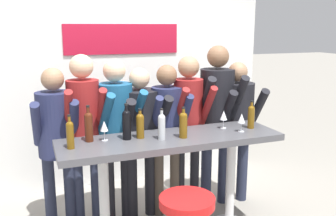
{
  "coord_description": "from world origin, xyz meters",
  "views": [
    {
      "loc": [
        -1.18,
        -3.03,
        1.99
      ],
      "look_at": [
        0.0,
        0.09,
        1.26
      ],
      "focal_mm": 40.0,
      "sensor_mm": 36.0,
      "label": 1
    }
  ],
  "objects_px": {
    "person_far_left": "(56,133)",
    "wine_glass_1": "(242,119)",
    "person_right": "(188,116)",
    "wine_bottle_1": "(251,116)",
    "wine_bottle_2": "(70,133)",
    "person_center_right": "(167,124)",
    "person_far_right": "(217,108)",
    "person_center_left": "(116,124)",
    "wine_bottle_4": "(127,123)",
    "wine_bottle_6": "(162,125)",
    "wine_bottle_5": "(89,125)",
    "tasting_table": "(171,155)",
    "wine_bottle_3": "(183,124)",
    "wine_bottle_0": "(140,124)",
    "wine_glass_0": "(104,127)",
    "person_rightmost": "(236,118)",
    "person_center": "(141,128)",
    "person_left": "(84,121)",
    "wine_glass_2": "(224,116)"
  },
  "relations": [
    {
      "from": "person_far_left",
      "to": "wine_glass_1",
      "type": "distance_m",
      "value": 1.76
    },
    {
      "from": "person_right",
      "to": "wine_bottle_1",
      "type": "relative_size",
      "value": 6.1
    },
    {
      "from": "wine_bottle_2",
      "to": "person_center_right",
      "type": "bearing_deg",
      "value": 24.61
    },
    {
      "from": "person_far_right",
      "to": "wine_bottle_1",
      "type": "bearing_deg",
      "value": -68.91
    },
    {
      "from": "person_center_left",
      "to": "wine_bottle_4",
      "type": "bearing_deg",
      "value": -99.89
    },
    {
      "from": "person_center_left",
      "to": "wine_bottle_6",
      "type": "bearing_deg",
      "value": -71.92
    },
    {
      "from": "wine_bottle_4",
      "to": "wine_bottle_6",
      "type": "height_order",
      "value": "wine_bottle_4"
    },
    {
      "from": "wine_bottle_2",
      "to": "wine_glass_1",
      "type": "relative_size",
      "value": 1.61
    },
    {
      "from": "wine_bottle_1",
      "to": "wine_glass_1",
      "type": "distance_m",
      "value": 0.17
    },
    {
      "from": "person_right",
      "to": "wine_bottle_2",
      "type": "xyz_separation_m",
      "value": [
        -1.26,
        -0.47,
        0.07
      ]
    },
    {
      "from": "wine_bottle_5",
      "to": "tasting_table",
      "type": "bearing_deg",
      "value": -10.02
    },
    {
      "from": "wine_bottle_5",
      "to": "person_far_left",
      "type": "bearing_deg",
      "value": 121.71
    },
    {
      "from": "wine_bottle_3",
      "to": "wine_bottle_4",
      "type": "xyz_separation_m",
      "value": [
        -0.49,
        0.13,
        0.02
      ]
    },
    {
      "from": "wine_bottle_2",
      "to": "wine_bottle_5",
      "type": "height_order",
      "value": "wine_bottle_5"
    },
    {
      "from": "wine_glass_1",
      "to": "person_far_left",
      "type": "bearing_deg",
      "value": 159.88
    },
    {
      "from": "wine_bottle_2",
      "to": "wine_bottle_4",
      "type": "relative_size",
      "value": 0.88
    },
    {
      "from": "wine_bottle_4",
      "to": "wine_bottle_5",
      "type": "height_order",
      "value": "wine_bottle_4"
    },
    {
      "from": "person_center_right",
      "to": "wine_bottle_0",
      "type": "bearing_deg",
      "value": -131.26
    },
    {
      "from": "person_right",
      "to": "wine_glass_0",
      "type": "distance_m",
      "value": 1.02
    },
    {
      "from": "person_right",
      "to": "wine_glass_0",
      "type": "bearing_deg",
      "value": -157.8
    },
    {
      "from": "person_center_left",
      "to": "wine_glass_0",
      "type": "distance_m",
      "value": 0.45
    },
    {
      "from": "person_far_right",
      "to": "person_rightmost",
      "type": "xyz_separation_m",
      "value": [
        0.23,
        -0.03,
        -0.12
      ]
    },
    {
      "from": "person_right",
      "to": "wine_glass_1",
      "type": "distance_m",
      "value": 0.62
    },
    {
      "from": "tasting_table",
      "to": "wine_bottle_3",
      "type": "distance_m",
      "value": 0.32
    },
    {
      "from": "person_center",
      "to": "wine_bottle_3",
      "type": "relative_size",
      "value": 5.62
    },
    {
      "from": "tasting_table",
      "to": "wine_bottle_5",
      "type": "height_order",
      "value": "wine_bottle_5"
    },
    {
      "from": "person_right",
      "to": "wine_bottle_5",
      "type": "height_order",
      "value": "person_right"
    },
    {
      "from": "person_right",
      "to": "wine_bottle_6",
      "type": "bearing_deg",
      "value": -131.67
    },
    {
      "from": "person_left",
      "to": "wine_glass_1",
      "type": "relative_size",
      "value": 9.78
    },
    {
      "from": "wine_glass_1",
      "to": "person_center",
      "type": "bearing_deg",
      "value": 144.99
    },
    {
      "from": "wine_bottle_0",
      "to": "wine_glass_2",
      "type": "bearing_deg",
      "value": 1.45
    },
    {
      "from": "person_far_left",
      "to": "wine_glass_1",
      "type": "height_order",
      "value": "person_far_left"
    },
    {
      "from": "person_far_right",
      "to": "wine_bottle_5",
      "type": "distance_m",
      "value": 1.48
    },
    {
      "from": "person_far_right",
      "to": "wine_glass_0",
      "type": "xyz_separation_m",
      "value": [
        -1.31,
        -0.38,
        0.02
      ]
    },
    {
      "from": "wine_bottle_2",
      "to": "wine_bottle_5",
      "type": "bearing_deg",
      "value": 39.3
    },
    {
      "from": "wine_bottle_2",
      "to": "wine_bottle_5",
      "type": "distance_m",
      "value": 0.22
    },
    {
      "from": "person_left",
      "to": "person_center",
      "type": "height_order",
      "value": "person_left"
    },
    {
      "from": "wine_bottle_0",
      "to": "wine_bottle_2",
      "type": "bearing_deg",
      "value": -172.25
    },
    {
      "from": "person_center",
      "to": "wine_bottle_3",
      "type": "height_order",
      "value": "person_center"
    },
    {
      "from": "person_left",
      "to": "wine_bottle_3",
      "type": "relative_size",
      "value": 6.13
    },
    {
      "from": "person_far_right",
      "to": "wine_glass_1",
      "type": "bearing_deg",
      "value": -86.02
    },
    {
      "from": "wine_bottle_2",
      "to": "person_right",
      "type": "bearing_deg",
      "value": 20.62
    },
    {
      "from": "person_rightmost",
      "to": "wine_glass_2",
      "type": "xyz_separation_m",
      "value": [
        -0.37,
        -0.37,
        0.14
      ]
    },
    {
      "from": "person_center_left",
      "to": "wine_bottle_5",
      "type": "height_order",
      "value": "person_center_left"
    },
    {
      "from": "wine_bottle_4",
      "to": "wine_bottle_5",
      "type": "bearing_deg",
      "value": 170.44
    },
    {
      "from": "person_left",
      "to": "wine_bottle_6",
      "type": "height_order",
      "value": "person_left"
    },
    {
      "from": "person_far_left",
      "to": "wine_bottle_5",
      "type": "distance_m",
      "value": 0.5
    },
    {
      "from": "wine_bottle_4",
      "to": "wine_bottle_1",
      "type": "bearing_deg",
      "value": -3.39
    },
    {
      "from": "tasting_table",
      "to": "wine_bottle_0",
      "type": "relative_size",
      "value": 7.6
    },
    {
      "from": "person_center_right",
      "to": "wine_bottle_1",
      "type": "xyz_separation_m",
      "value": [
        0.71,
        -0.45,
        0.13
      ]
    }
  ]
}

